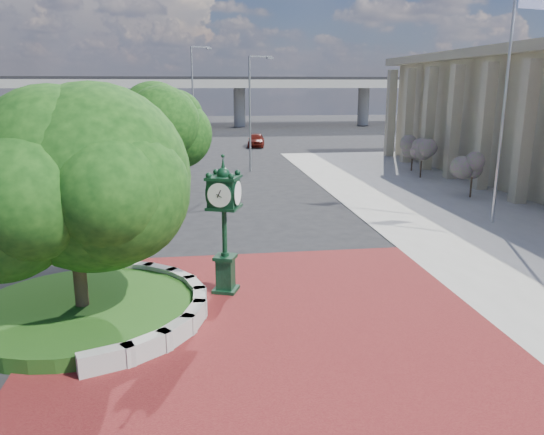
{
  "coord_description": "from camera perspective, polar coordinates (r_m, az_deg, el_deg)",
  "views": [
    {
      "loc": [
        -1.72,
        -14.17,
        6.27
      ],
      "look_at": [
        0.49,
        1.5,
        2.31
      ],
      "focal_mm": 35.0,
      "sensor_mm": 36.0,
      "label": 1
    }
  ],
  "objects": [
    {
      "name": "overpass",
      "position": [
        84.19,
        -7.21,
        14.1
      ],
      "size": [
        90.0,
        12.0,
        7.5
      ],
      "color": "#9E9B93",
      "rests_on": "ground"
    },
    {
      "name": "shrub_far",
      "position": [
        41.13,
        14.9,
        7.03
      ],
      "size": [
        1.2,
        1.2,
        2.2
      ],
      "color": "#38281C",
      "rests_on": "ground"
    },
    {
      "name": "ground",
      "position": [
        15.59,
        -1.03,
        -9.68
      ],
      "size": [
        200.0,
        200.0,
        0.0
      ],
      "primitive_type": "plane",
      "color": "black",
      "rests_on": "ground"
    },
    {
      "name": "shrub_mid",
      "position": [
        38.18,
        15.81,
        6.47
      ],
      "size": [
        1.2,
        1.2,
        2.2
      ],
      "color": "#38281C",
      "rests_on": "ground"
    },
    {
      "name": "planter_wall",
      "position": [
        15.42,
        -11.2,
        -9.15
      ],
      "size": [
        2.96,
        6.77,
        0.54
      ],
      "color": "#9E9B93",
      "rests_on": "ground"
    },
    {
      "name": "tree_planter",
      "position": [
        14.77,
        -20.76,
        3.19
      ],
      "size": [
        5.2,
        5.2,
        6.33
      ],
      "color": "#38281C",
      "rests_on": "ground"
    },
    {
      "name": "plaza",
      "position": [
        14.68,
        -0.54,
        -11.17
      ],
      "size": [
        12.0,
        12.0,
        0.04
      ],
      "primitive_type": "cube",
      "color": "maroon",
      "rests_on": "ground"
    },
    {
      "name": "street_lamp_far",
      "position": [
        58.95,
        -8.3,
        13.65
      ],
      "size": [
        2.26,
        0.83,
        10.28
      ],
      "color": "slate",
      "rests_on": "ground"
    },
    {
      "name": "street_lamp_near",
      "position": [
        39.59,
        -2.12,
        12.02
      ],
      "size": [
        1.85,
        0.57,
        8.35
      ],
      "color": "slate",
      "rests_on": "ground"
    },
    {
      "name": "parked_car",
      "position": [
        56.15,
        -1.73,
        8.33
      ],
      "size": [
        2.28,
        4.35,
        1.41
      ],
      "primitive_type": "imported",
      "rotation": [
        0.0,
        0.0,
        -0.15
      ],
      "color": "#54120C",
      "rests_on": "ground"
    },
    {
      "name": "tree_street",
      "position": [
        32.4,
        -12.15,
        8.35
      ],
      "size": [
        4.4,
        4.4,
        5.45
      ],
      "color": "#38281C",
      "rests_on": "ground"
    },
    {
      "name": "flagpole_b",
      "position": [
        26.17,
        23.74,
        11.36
      ],
      "size": [
        1.68,
        0.43,
        10.88
      ],
      "color": "silver",
      "rests_on": "ground"
    },
    {
      "name": "shrub_near",
      "position": [
        32.2,
        20.76,
        4.77
      ],
      "size": [
        1.2,
        1.2,
        2.2
      ],
      "color": "#38281C",
      "rests_on": "ground"
    },
    {
      "name": "post_clock",
      "position": [
        16.04,
        -5.15,
        -0.24
      ],
      "size": [
        1.09,
        1.09,
        4.24
      ],
      "color": "black",
      "rests_on": "ground"
    },
    {
      "name": "grass_bed",
      "position": [
        15.76,
        -19.64,
        -9.48
      ],
      "size": [
        6.1,
        6.1,
        0.4
      ],
      "primitive_type": "cylinder",
      "color": "#1A4212",
      "rests_on": "ground"
    }
  ]
}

